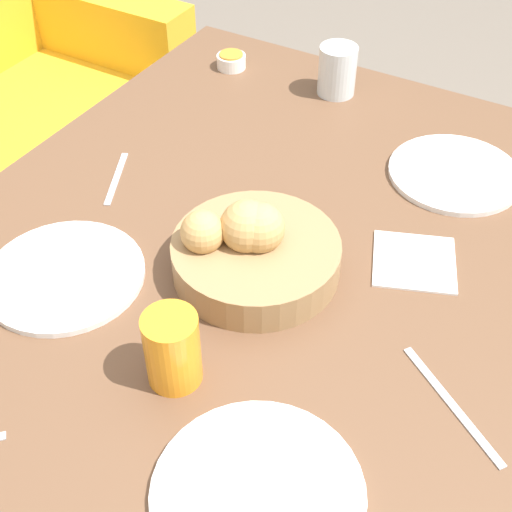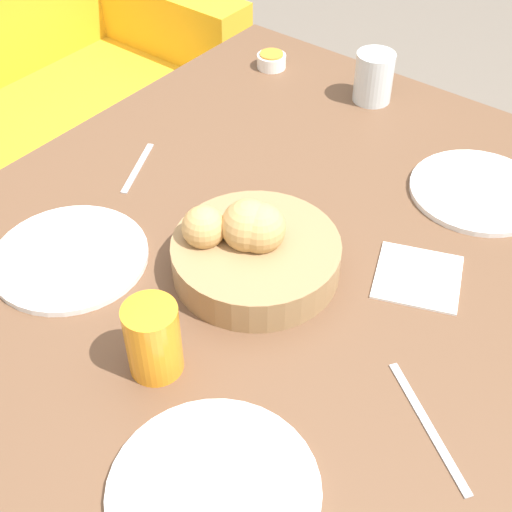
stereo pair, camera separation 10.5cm
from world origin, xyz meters
name	(u,v)px [view 1 (the left image)]	position (x,y,z in m)	size (l,w,h in m)	color
ground_plane	(255,492)	(0.00, 0.00, 0.00)	(10.00, 10.00, 0.00)	#6B6056
dining_table	(255,298)	(0.00, 0.00, 0.63)	(1.26, 1.00, 0.72)	brown
bread_basket	(252,249)	(-0.03, -0.01, 0.76)	(0.25, 0.25, 0.12)	#99754C
plate_near_left	(258,493)	(-0.34, -0.20, 0.72)	(0.25, 0.25, 0.01)	white
plate_near_right	(455,173)	(0.36, -0.20, 0.72)	(0.23, 0.23, 0.01)	white
plate_far_center	(65,275)	(-0.18, 0.22, 0.72)	(0.24, 0.24, 0.01)	white
juice_glass	(172,349)	(-0.25, -0.02, 0.77)	(0.07, 0.07, 0.11)	orange
water_tumbler	(337,70)	(0.51, 0.10, 0.77)	(0.08, 0.08, 0.10)	silver
jam_bowl_honey	(231,61)	(0.49, 0.34, 0.73)	(0.06, 0.06, 0.03)	white
fork_silver	(452,404)	(-0.11, -0.35, 0.72)	(0.12, 0.17, 0.00)	#B7B7BC
spoon_coffee	(116,178)	(0.05, 0.31, 0.72)	(0.14, 0.08, 0.00)	#B7B7BC
napkin	(414,262)	(0.11, -0.22, 0.72)	(0.16, 0.16, 0.00)	white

